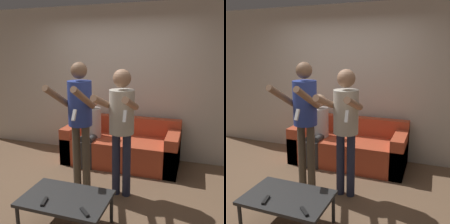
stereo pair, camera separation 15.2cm
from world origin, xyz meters
TOP-DOWN VIEW (x-y plane):
  - ground_plane at (0.00, 0.00)m, footprint 14.00×14.00m
  - wall_back at (0.00, 1.65)m, footprint 6.40×0.06m
  - couch at (0.20, 1.21)m, footprint 1.94×0.79m
  - person_standing_left at (-0.09, 0.19)m, footprint 0.44×0.74m
  - person_standing_right at (0.50, 0.20)m, footprint 0.44×0.69m
  - person_seated at (-0.30, 1.06)m, footprint 0.31×0.53m
  - coffee_table at (0.13, -0.66)m, footprint 0.94×0.61m
  - remote_near at (0.44, -0.86)m, footprint 0.14×0.13m
  - remote_far at (-0.03, -0.82)m, footprint 0.07×0.15m

SIDE VIEW (x-z plane):
  - ground_plane at x=0.00m, z-range 0.00..0.00m
  - couch at x=0.20m, z-range -0.10..0.67m
  - coffee_table at x=0.13m, z-range 0.16..0.55m
  - remote_near at x=0.44m, z-range 0.39..0.41m
  - remote_far at x=-0.03m, z-range 0.39..0.41m
  - person_seated at x=-0.30m, z-range 0.07..1.27m
  - person_standing_right at x=0.50m, z-range 0.22..1.92m
  - person_standing_left at x=-0.09m, z-range 0.23..2.00m
  - wall_back at x=0.00m, z-range 0.00..2.70m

